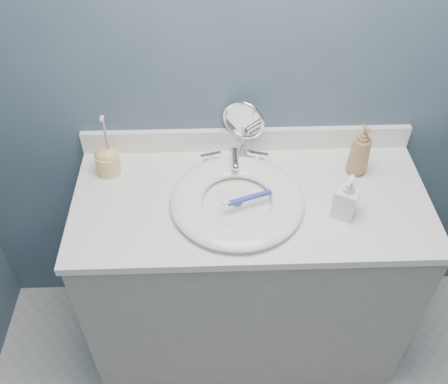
{
  "coord_description": "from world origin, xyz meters",
  "views": [
    {
      "loc": [
        -0.13,
        -0.22,
        2.09
      ],
      "look_at": [
        -0.09,
        0.94,
        0.94
      ],
      "focal_mm": 40.0,
      "sensor_mm": 36.0,
      "label": 1
    }
  ],
  "objects_px": {
    "makeup_mirror": "(243,126)",
    "soap_bottle_amber": "(360,150)",
    "toothbrush_holder": "(107,160)",
    "soap_bottle_clear": "(347,196)"
  },
  "relations": [
    {
      "from": "soap_bottle_clear",
      "to": "makeup_mirror",
      "type": "bearing_deg",
      "value": 163.59
    },
    {
      "from": "toothbrush_holder",
      "to": "soap_bottle_clear",
      "type": "bearing_deg",
      "value": -16.13
    },
    {
      "from": "soap_bottle_amber",
      "to": "toothbrush_holder",
      "type": "bearing_deg",
      "value": 140.26
    },
    {
      "from": "makeup_mirror",
      "to": "soap_bottle_clear",
      "type": "height_order",
      "value": "makeup_mirror"
    },
    {
      "from": "makeup_mirror",
      "to": "toothbrush_holder",
      "type": "relative_size",
      "value": 0.95
    },
    {
      "from": "makeup_mirror",
      "to": "soap_bottle_amber",
      "type": "relative_size",
      "value": 1.17
    },
    {
      "from": "soap_bottle_amber",
      "to": "soap_bottle_clear",
      "type": "height_order",
      "value": "soap_bottle_amber"
    },
    {
      "from": "makeup_mirror",
      "to": "soap_bottle_amber",
      "type": "bearing_deg",
      "value": 7.9
    },
    {
      "from": "soap_bottle_amber",
      "to": "makeup_mirror",
      "type": "bearing_deg",
      "value": 126.31
    },
    {
      "from": "makeup_mirror",
      "to": "soap_bottle_clear",
      "type": "distance_m",
      "value": 0.45
    }
  ]
}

